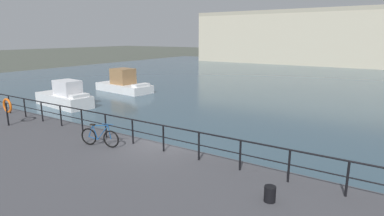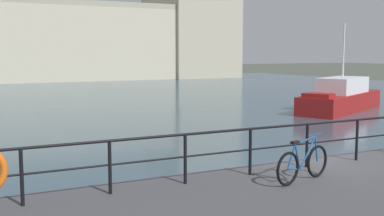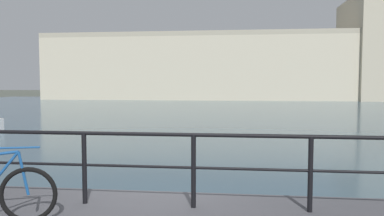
% 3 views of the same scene
% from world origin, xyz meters
% --- Properties ---
extents(ground_plane, '(240.00, 240.00, 0.00)m').
position_xyz_m(ground_plane, '(0.00, 0.00, 0.00)').
color(ground_plane, '#4C5147').
extents(water_basin, '(80.00, 60.00, 0.01)m').
position_xyz_m(water_basin, '(0.00, 30.20, 0.01)').
color(water_basin, '#385160').
rests_on(water_basin, ground_plane).
extents(harbor_building, '(55.95, 14.06, 15.15)m').
position_xyz_m(harbor_building, '(5.58, 54.43, 5.35)').
color(harbor_building, '#C1B79E').
rests_on(harbor_building, ground_plane).
extents(moored_red_daysailer, '(6.14, 3.01, 2.19)m').
position_xyz_m(moored_red_daysailer, '(-13.70, 11.47, 0.73)').
color(moored_red_daysailer, white).
rests_on(moored_red_daysailer, water_basin).
extents(moored_cabin_cruiser, '(5.26, 2.38, 2.01)m').
position_xyz_m(moored_cabin_cruiser, '(-12.69, 4.33, 0.72)').
color(moored_cabin_cruiser, white).
rests_on(moored_cabin_cruiser, water_basin).
extents(quay_railing, '(24.43, 0.07, 1.08)m').
position_xyz_m(quay_railing, '(-0.10, -0.75, 1.52)').
color(quay_railing, black).
rests_on(quay_railing, quay_promenade).
extents(parked_bicycle, '(1.73, 0.51, 0.98)m').
position_xyz_m(parked_bicycle, '(-1.83, -1.72, 1.18)').
color(parked_bicycle, black).
rests_on(parked_bicycle, quay_promenade).
extents(mooring_bollard, '(0.32, 0.32, 0.44)m').
position_xyz_m(mooring_bollard, '(5.50, -2.19, 1.01)').
color(mooring_bollard, black).
rests_on(mooring_bollard, quay_promenade).
extents(life_ring_stand, '(0.75, 0.16, 1.40)m').
position_xyz_m(life_ring_stand, '(-8.11, -2.11, 1.76)').
color(life_ring_stand, black).
rests_on(life_ring_stand, quay_promenade).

